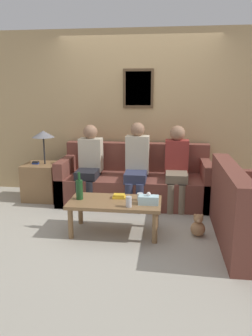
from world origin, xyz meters
TOP-DOWN VIEW (x-y plane):
  - ground_plane at (0.00, 0.00)m, footprint 16.00×16.00m
  - wall_back at (0.00, 1.02)m, footprint 9.00×0.08m
  - couch_main at (0.00, 0.54)m, footprint 2.25×0.91m
  - coffee_table at (-0.12, -0.66)m, footprint 1.09×0.56m
  - side_table_with_lamp at (-1.45, 0.45)m, footprint 0.51×0.51m
  - wine_bottle at (-0.55, -0.65)m, footprint 0.08×0.08m
  - drinking_glass at (0.17, -0.60)m, footprint 0.07×0.07m
  - book_stack at (-0.09, -0.56)m, footprint 0.17×0.12m
  - soda_can at (0.07, -0.85)m, footprint 0.07×0.07m
  - tissue_box at (0.28, -0.73)m, footprint 0.23×0.12m
  - person_left at (-0.67, 0.39)m, footprint 0.34×0.61m
  - person_middle at (0.04, 0.37)m, footprint 0.34×0.62m
  - person_right at (0.62, 0.40)m, footprint 0.34×0.62m
  - teddy_bear at (0.86, -0.63)m, footprint 0.17×0.17m

SIDE VIEW (x-z plane):
  - ground_plane at x=0.00m, z-range 0.00..0.00m
  - teddy_bear at x=0.86m, z-range -0.02..0.25m
  - couch_main at x=0.00m, z-range -0.13..0.73m
  - side_table_with_lamp at x=-1.45m, z-range -0.20..0.88m
  - coffee_table at x=-0.12m, z-range 0.15..0.55m
  - book_stack at x=-0.09m, z-range 0.40..0.45m
  - drinking_glass at x=0.17m, z-range 0.40..0.49m
  - tissue_box at x=0.28m, z-range 0.38..0.53m
  - soda_can at x=0.07m, z-range 0.40..0.52m
  - wine_bottle at x=-0.55m, z-range 0.36..0.69m
  - person_left at x=-0.67m, z-range 0.05..1.22m
  - person_right at x=0.62m, z-range 0.05..1.22m
  - person_middle at x=0.04m, z-range 0.04..1.26m
  - wall_back at x=0.00m, z-range 0.00..2.60m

